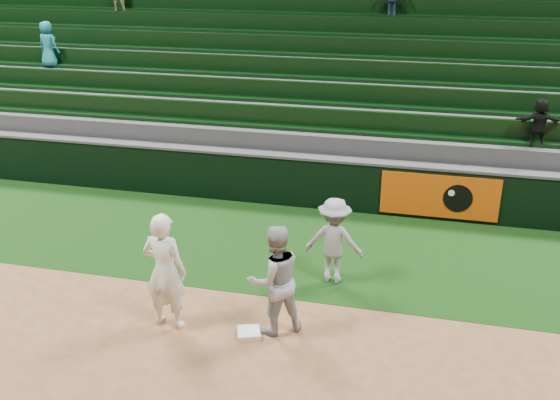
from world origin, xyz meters
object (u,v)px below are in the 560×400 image
object	(u,v)px
first_base	(249,333)
base_coach	(334,241)
baserunner	(275,280)
first_baseman	(165,271)

from	to	relation	value
first_base	base_coach	distance (m)	2.43
baserunner	base_coach	distance (m)	1.92
first_base	first_baseman	world-z (taller)	first_baseman
first_base	first_baseman	xyz separation A→B (m)	(-1.37, -0.02, 0.96)
first_base	first_baseman	distance (m)	1.67
first_base	baserunner	bearing A→B (deg)	33.83
baserunner	base_coach	bearing A→B (deg)	-144.32
first_base	first_baseman	bearing A→B (deg)	-179.33
baserunner	first_base	bearing A→B (deg)	-0.37
first_base	base_coach	bearing A→B (deg)	63.30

